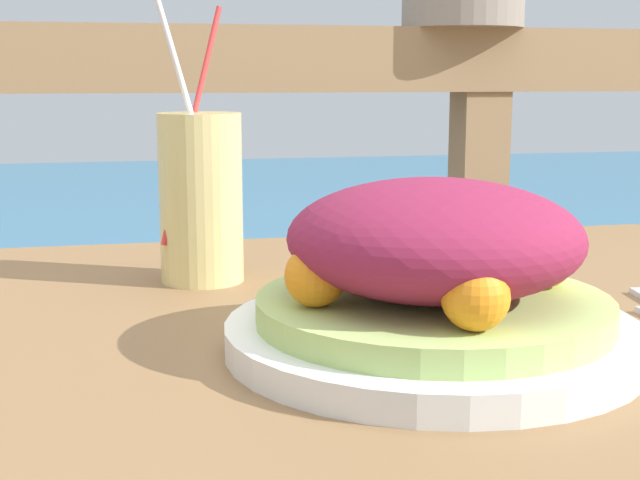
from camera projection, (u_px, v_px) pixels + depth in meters
name	position (u px, v px, depth m)	size (l,w,h in m)	color
patio_table	(217.00, 468.00, 0.67)	(1.19, 0.72, 0.76)	olive
railing_fence	(172.00, 231.00, 1.25)	(2.80, 0.08, 1.01)	#937551
sea_backdrop	(146.00, 253.00, 3.75)	(12.00, 4.00, 0.41)	teal
salad_plate	(434.00, 278.00, 0.59)	(0.28, 0.28, 0.12)	silver
drink_glass	(201.00, 197.00, 0.79)	(0.08, 0.07, 0.25)	#DBCC7F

